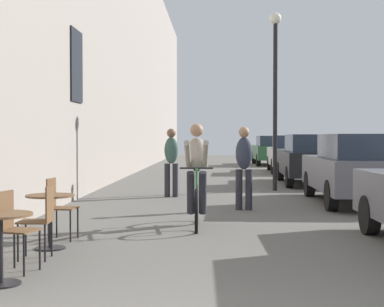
{
  "coord_description": "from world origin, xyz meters",
  "views": [
    {
      "loc": [
        0.06,
        -3.24,
        1.49
      ],
      "look_at": [
        -0.54,
        12.56,
        1.04
      ],
      "focal_mm": 55.05,
      "sensor_mm": 36.0,
      "label": 1
    }
  ],
  "objects": [
    {
      "name": "pedestrian_near",
      "position": [
        0.67,
        8.71,
        0.95
      ],
      "size": [
        0.35,
        0.25,
        1.69
      ],
      "color": "#26262D",
      "rests_on": "ground_plane"
    },
    {
      "name": "parked_car_fifth",
      "position": [
        3.09,
        27.83,
        0.8
      ],
      "size": [
        1.87,
        4.34,
        1.53
      ],
      "color": "#23512D",
      "rests_on": "ground_plane"
    },
    {
      "name": "cyclist_on_bicycle",
      "position": [
        -0.23,
        6.5,
        0.81
      ],
      "size": [
        0.52,
        1.76,
        1.74
      ],
      "color": "black",
      "rests_on": "ground_plane"
    },
    {
      "name": "cafe_table_mid",
      "position": [
        -2.11,
        4.46,
        0.52
      ],
      "size": [
        0.64,
        0.64,
        0.72
      ],
      "color": "black",
      "rests_on": "ground_plane"
    },
    {
      "name": "parked_car_third",
      "position": [
        3.11,
        15.25,
        0.81
      ],
      "size": [
        1.93,
        4.42,
        1.56
      ],
      "color": "black",
      "rests_on": "ground_plane"
    },
    {
      "name": "cafe_chair_mid_toward_street",
      "position": [
        -2.19,
        5.14,
        0.52
      ],
      "size": [
        0.41,
        0.41,
        0.89
      ],
      "color": "black",
      "rests_on": "ground_plane"
    },
    {
      "name": "cafe_chair_mid_toward_wall",
      "position": [
        -2.04,
        3.8,
        0.52
      ],
      "size": [
        0.39,
        0.39,
        0.89
      ],
      "color": "black",
      "rests_on": "ground_plane"
    },
    {
      "name": "parked_car_second",
      "position": [
        3.24,
        9.9,
        0.8
      ],
      "size": [
        1.87,
        4.36,
        1.55
      ],
      "color": "#595960",
      "rests_on": "ground_plane"
    },
    {
      "name": "parked_car_fourth",
      "position": [
        3.29,
        21.49,
        0.8
      ],
      "size": [
        1.96,
        4.39,
        1.54
      ],
      "color": "#B7B7BC",
      "rests_on": "ground_plane"
    },
    {
      "name": "cafe_table_near",
      "position": [
        -2.08,
        2.56,
        0.52
      ],
      "size": [
        0.64,
        0.64,
        0.72
      ],
      "color": "black",
      "rests_on": "ground_plane"
    },
    {
      "name": "cafe_chair_near_toward_wall",
      "position": [
        -2.16,
        3.13,
        0.52
      ],
      "size": [
        0.46,
        0.46,
        0.89
      ],
      "color": "black",
      "rests_on": "ground_plane"
    },
    {
      "name": "building_facade_left",
      "position": [
        -3.45,
        14.0,
        5.07
      ],
      "size": [
        0.54,
        68.0,
        10.14
      ],
      "color": "gray",
      "rests_on": "ground_plane"
    },
    {
      "name": "pedestrian_mid",
      "position": [
        -1.0,
        11.23,
        0.95
      ],
      "size": [
        0.34,
        0.25,
        1.69
      ],
      "color": "#26262D",
      "rests_on": "ground_plane"
    },
    {
      "name": "street_lamp",
      "position": [
        1.74,
        13.08,
        3.11
      ],
      "size": [
        0.32,
        0.32,
        4.9
      ],
      "color": "black",
      "rests_on": "ground_plane"
    }
  ]
}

